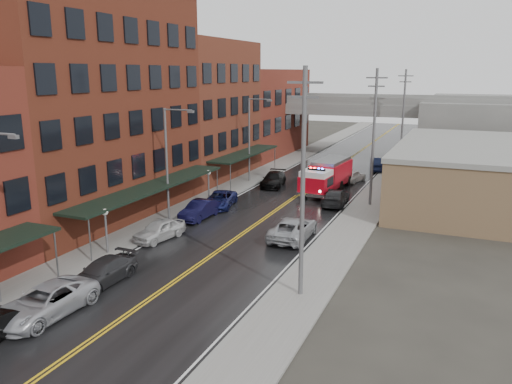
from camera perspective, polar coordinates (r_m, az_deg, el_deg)
The scene contains 31 objects.
road at distance 42.94m, azimuth 2.16°, elevation -2.22°, with size 11.00×160.00×0.02m, color black.
sidewalk_left at distance 45.93m, azimuth -6.38°, elevation -1.15°, with size 3.00×160.00×0.15m, color slate.
sidewalk_right at distance 41.01m, azimuth 11.74°, elevation -3.17°, with size 3.00×160.00×0.15m, color slate.
curb_left at distance 45.16m, azimuth -4.56°, elevation -1.37°, with size 0.30×160.00×0.15m, color gray.
curb_right at distance 41.34m, azimuth 9.50°, elevation -2.94°, with size 0.30×160.00×0.15m, color gray.
brick_building_b at distance 42.30m, azimuth -18.67°, elevation 9.23°, with size 9.00×20.00×18.00m, color #5E2619.
brick_building_c at distance 56.68m, azimuth -6.69°, elevation 9.26°, with size 9.00×15.00×15.00m, color maroon.
brick_building_far at distance 72.48m, azimuth 0.26°, elevation 9.09°, with size 9.00×20.00×12.00m, color maroon.
tan_building at distance 49.51m, azimuth 24.15°, elevation 1.68°, with size 14.00×22.00×5.00m, color brown.
right_far_block at distance 79.07m, azimuth 25.51°, elevation 6.70°, with size 18.00×30.00×8.00m, color slate.
awning_1 at distance 39.58m, azimuth -11.69°, elevation 0.59°, with size 2.60×18.00×3.09m.
awning_2 at distance 54.59m, azimuth -1.23°, elevation 4.41°, with size 2.60×13.00×3.09m.
globe_lamp_1 at distance 33.74m, azimuth -16.83°, elevation -3.17°, with size 0.44×0.44×3.12m.
globe_lamp_2 at distance 44.99m, azimuth -5.46°, elevation 1.49°, with size 0.44×0.44×3.12m.
street_lamp_1 at distance 39.46m, azimuth -9.89°, elevation 3.88°, with size 2.64×0.22×9.00m.
street_lamp_2 at distance 53.45m, azimuth -0.54°, elevation 6.60°, with size 2.64×0.22×9.00m.
utility_pole_0 at distance 25.36m, azimuth 5.38°, elevation 1.23°, with size 1.80×0.24×12.00m.
utility_pole_1 at distance 44.59m, azimuth 13.30°, elevation 6.28°, with size 1.80×0.24×12.00m.
utility_pole_2 at distance 64.29m, azimuth 16.45°, elevation 8.24°, with size 1.80×0.24×12.00m.
overpass at distance 72.36m, azimuth 11.39°, elevation 8.81°, with size 40.00×10.00×7.50m.
fire_truck at distance 50.07m, azimuth 8.05°, elevation 1.91°, with size 3.97×8.68×3.10m.
parked_car_left_2 at distance 27.01m, azimuth -22.92°, elevation -11.47°, with size 2.51×5.45×1.52m, color #A9ABB1.
parked_car_left_3 at distance 29.85m, azimuth -17.10°, elevation -8.73°, with size 1.90×4.67×1.35m, color #2B2B2E.
parked_car_left_4 at distance 36.30m, azimuth -10.99°, elevation -4.27°, with size 1.71×4.26×1.45m, color silver.
parked_car_left_5 at distance 40.90m, azimuth -6.45°, elevation -2.04°, with size 1.57×4.51×1.49m, color black.
parked_car_left_6 at distance 44.25m, azimuth -4.15°, elevation -0.86°, with size 2.27×4.92×1.37m, color #151A51.
parked_car_left_7 at distance 52.19m, azimuth 1.99°, elevation 1.45°, with size 2.04×5.03×1.46m, color black.
parked_car_right_0 at distance 35.91m, azimuth 4.26°, elevation -4.17°, with size 2.56×5.56×1.54m, color #9A9DA1.
parked_car_right_1 at distance 45.43m, azimuth 9.08°, elevation -0.58°, with size 2.00×4.91×1.43m, color #272729.
parked_car_right_2 at distance 55.16m, azimuth 10.99°, elevation 1.82°, with size 1.60×3.98×1.36m, color white.
parked_car_right_3 at distance 62.09m, azimuth 13.73°, elevation 3.13°, with size 1.76×5.04×1.66m, color black.
Camera 1 is at (14.66, -8.63, 11.72)m, focal length 35.00 mm.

